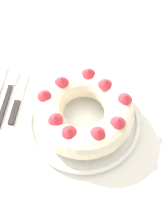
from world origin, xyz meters
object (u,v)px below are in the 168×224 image
cake_knife (17,102)px  bundt_cake (84,112)px  fork (8,93)px  serving_dish (84,121)px

cake_knife → bundt_cake: bearing=-16.7°
bundt_cake → fork: (-0.22, 0.06, -0.06)m
bundt_cake → cake_knife: bundt_cake is taller
cake_knife → fork: bearing=138.0°
serving_dish → cake_knife: bearing=168.6°
fork → bundt_cake: bearing=-16.6°
serving_dish → cake_knife: 0.19m
bundt_cake → fork: bearing=164.4°
serving_dish → cake_knife: (-0.19, 0.04, -0.01)m
fork → serving_dish: bearing=-16.6°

